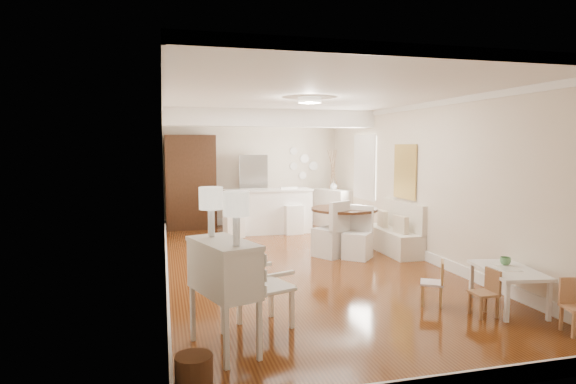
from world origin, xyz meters
name	(u,v)px	position (x,y,z in m)	size (l,w,h in m)	color
room	(298,149)	(0.04, 0.32, 1.98)	(9.00, 9.04, 2.82)	brown
secretary_bureau	(224,296)	(-1.70, -3.15, 0.56)	(0.87, 0.89, 1.12)	silver
gustavian_armchair	(265,285)	(-1.17, -2.62, 0.48)	(0.55, 0.55, 0.96)	white
wicker_basket	(194,374)	(-2.05, -3.91, 0.16)	(0.32, 0.32, 0.32)	#4D2C18
kids_table	(508,288)	(1.90, -2.80, 0.25)	(0.61, 1.02, 0.51)	white
kids_chair_a	(484,293)	(1.43, -2.97, 0.29)	(0.28, 0.28, 0.58)	#986A45
kids_chair_b	(432,282)	(1.06, -2.44, 0.29)	(0.28, 0.28, 0.59)	tan
banquette	(393,227)	(1.99, 0.50, 0.49)	(0.52, 1.60, 0.98)	silver
dining_table	(344,230)	(1.07, 0.70, 0.43)	(1.26, 1.26, 0.86)	#4B2A18
slip_chair_near	(358,233)	(1.12, 0.17, 0.47)	(0.45, 0.47, 0.95)	white
slip_chair_far	(330,229)	(0.70, 0.45, 0.52)	(0.49, 0.52, 1.04)	silver
breakfast_counter	(268,211)	(0.10, 3.10, 0.52)	(2.05, 0.65, 1.03)	white
bar_stool_left	(234,215)	(-0.74, 2.82, 0.50)	(0.40, 0.40, 1.01)	white
bar_stool_right	(292,211)	(0.62, 2.88, 0.54)	(0.43, 0.43, 1.07)	white
pantry_cabinet	(191,182)	(-1.60, 4.18, 1.15)	(1.20, 0.60, 2.30)	#381E11
fridge	(267,191)	(0.30, 4.15, 0.90)	(0.75, 0.65, 1.80)	silver
sideboard	(333,208)	(1.87, 3.55, 0.47)	(0.44, 0.99, 0.94)	silver
pencil_cup	(505,261)	(1.99, -2.64, 0.56)	(0.13, 0.13, 0.10)	#5B9D60
branch_vase	(333,185)	(1.90, 3.59, 1.05)	(0.20, 0.20, 0.20)	white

